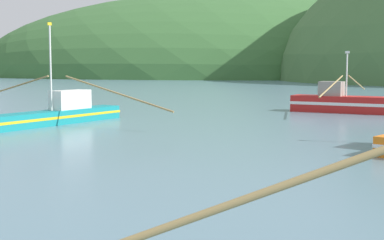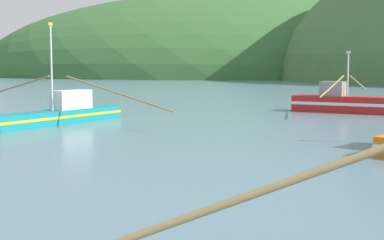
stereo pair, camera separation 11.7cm
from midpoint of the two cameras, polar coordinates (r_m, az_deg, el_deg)
The scene contains 3 objects.
hill_mid_right at distance 228.82m, azimuth 3.32°, elevation 4.64°, with size 200.03×160.02×64.28m, color #386633.
fishing_boat_teal at distance 40.07m, azimuth -13.48°, elevation 0.69°, with size 17.56×11.15×7.00m.
fishing_boat_red at distance 49.75m, azimuth 15.24°, elevation 1.75°, with size 9.29×14.61×5.30m.
Camera 1 is at (5.31, -2.06, 4.11)m, focal length 51.85 mm.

